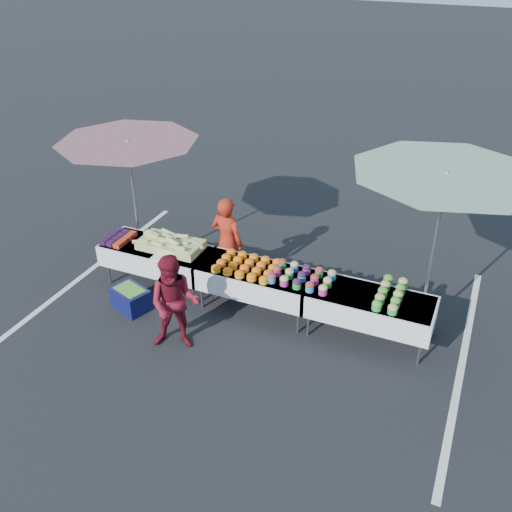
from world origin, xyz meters
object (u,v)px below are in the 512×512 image
at_px(table_right, 369,306).
at_px(umbrella_left, 129,153).
at_px(storage_bin, 131,298).
at_px(table_left, 157,255).
at_px(customer, 174,303).
at_px(table_center, 256,279).
at_px(vendor, 227,242).
at_px(umbrella_right, 444,188).

height_order(table_right, umbrella_left, umbrella_left).
bearing_deg(storage_bin, table_left, 105.49).
relative_size(customer, umbrella_left, 0.58).
xyz_separation_m(table_center, vendor, (-0.76, 0.55, 0.21)).
relative_size(vendor, umbrella_right, 0.57).
bearing_deg(umbrella_left, umbrella_right, 1.06).
xyz_separation_m(table_left, table_right, (3.60, 0.00, 0.00)).
distance_m(table_center, storage_bin, 2.05).
relative_size(table_right, customer, 1.24).
relative_size(table_right, umbrella_right, 0.66).
bearing_deg(table_left, storage_bin, -93.77).
xyz_separation_m(customer, umbrella_right, (3.20, 1.76, 1.62)).
bearing_deg(table_right, umbrella_right, 35.03).
bearing_deg(customer, vendor, 72.51).
bearing_deg(customer, table_right, 7.56).
relative_size(table_right, umbrella_left, 0.72).
xyz_separation_m(vendor, umbrella_left, (-1.66, -0.15, 1.36)).
xyz_separation_m(vendor, customer, (0.06, -1.82, -0.05)).
xyz_separation_m(table_center, umbrella_right, (2.50, 0.49, 1.79)).
bearing_deg(umbrella_left, customer, -44.15).
distance_m(table_center, umbrella_right, 3.11).
bearing_deg(umbrella_right, umbrella_left, -178.94).
bearing_deg(table_center, umbrella_right, 11.11).
xyz_separation_m(table_right, umbrella_left, (-4.23, 0.40, 1.58)).
bearing_deg(storage_bin, table_center, 42.03).
xyz_separation_m(table_center, table_right, (1.80, 0.00, 0.00)).
relative_size(table_center, storage_bin, 2.77).
relative_size(table_left, umbrella_right, 0.66).
xyz_separation_m(umbrella_right, storage_bin, (-4.35, -1.27, -2.18)).
height_order(customer, umbrella_right, umbrella_right).
bearing_deg(storage_bin, umbrella_right, 35.51).
bearing_deg(table_center, vendor, 144.26).
bearing_deg(customer, umbrella_left, 116.46).
bearing_deg(vendor, customer, 98.65).
height_order(table_right, vendor, vendor).
bearing_deg(customer, storage_bin, 137.22).
height_order(table_left, umbrella_right, umbrella_right).
height_order(table_center, vendor, vendor).
distance_m(vendor, umbrella_left, 2.16).
distance_m(table_right, vendor, 2.63).
xyz_separation_m(customer, storage_bin, (-1.15, 0.50, -0.56)).
height_order(table_right, umbrella_right, umbrella_right).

